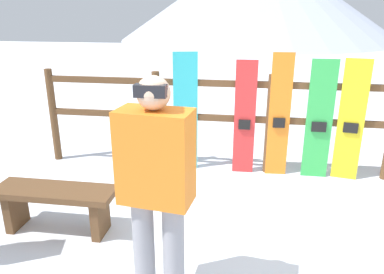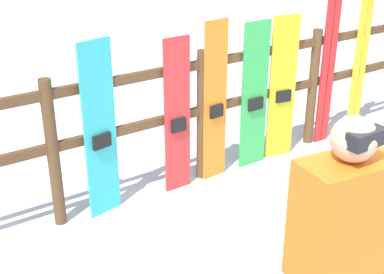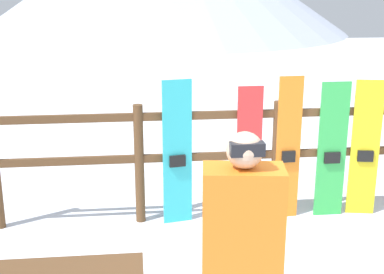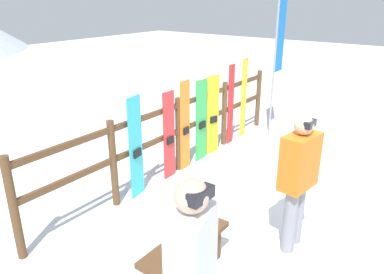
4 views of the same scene
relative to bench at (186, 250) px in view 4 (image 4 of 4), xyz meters
The scene contains 13 objects.
ground_plane 2.07m from the bench, ahead, with size 40.00×40.00×0.00m, color white.
fence 2.67m from the bench, 40.00° to the left, with size 5.90×0.10×1.27m.
bench is the anchor object (origin of this frame).
person_orange 1.49m from the bench, 31.21° to the right, with size 0.51×0.32×1.64m.
person_white 1.37m from the bench, 140.33° to the right, with size 0.47×0.33×1.76m.
snowboard_cyan 1.95m from the bench, 59.59° to the left, with size 0.30×0.10×1.53m.
snowboard_red 2.40m from the bench, 43.76° to the left, with size 0.26×0.06×1.45m.
snowboard_orange 2.72m from the bench, 37.56° to the left, with size 0.26×0.07×1.54m.
snowboard_green 3.10m from the bench, 32.15° to the left, with size 0.31×0.05×1.47m.
snowboard_yellow 3.42m from the bench, 28.86° to the left, with size 0.30×0.10×1.49m.
ski_pair_red 4.00m from the bench, 24.40° to the left, with size 0.19×0.02×1.59m.
ski_pair_yellow 4.47m from the bench, 21.64° to the left, with size 0.20×0.02×1.65m.
rental_flag 5.06m from the bench, 14.41° to the left, with size 0.40×0.04×3.03m.
Camera 4 is at (-4.59, -1.67, 2.83)m, focal length 35.00 mm.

